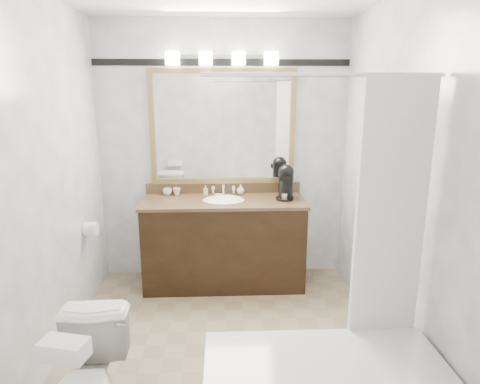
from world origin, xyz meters
name	(u,v)px	position (x,y,z in m)	size (l,w,h in m)	color
room	(224,182)	(0.00, 0.00, 1.25)	(2.42, 2.62, 2.52)	gray
vanity	(224,241)	(0.00, 1.02, 0.44)	(1.53, 0.58, 0.97)	black
mirror	(223,127)	(0.00, 1.28, 1.50)	(1.40, 0.04, 1.10)	#A4864A
vanity_light_bar	(222,58)	(0.00, 1.23, 2.13)	(1.02, 0.14, 0.12)	silver
accent_stripe	(222,62)	(0.00, 1.29, 2.10)	(2.40, 0.01, 0.06)	black
tp_roll	(91,229)	(-1.14, 0.66, 0.70)	(0.12, 0.12, 0.11)	white
tissue_box	(64,349)	(-0.74, -1.12, 0.74)	(0.21, 0.12, 0.09)	white
coffee_maker	(286,181)	(0.59, 1.05, 1.02)	(0.17, 0.21, 0.33)	black
cup_left	(167,192)	(-0.55, 1.22, 0.88)	(0.08, 0.08, 0.07)	white
cup_right	(177,191)	(-0.46, 1.23, 0.88)	(0.07, 0.07, 0.07)	white
soap_bottle_a	(206,190)	(-0.17, 1.20, 0.90)	(0.04, 0.04, 0.09)	white
soap_bottle_b	(241,189)	(0.17, 1.22, 0.90)	(0.08, 0.08, 0.10)	white
soap_bar	(219,195)	(-0.04, 1.13, 0.86)	(0.08, 0.05, 0.02)	beige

